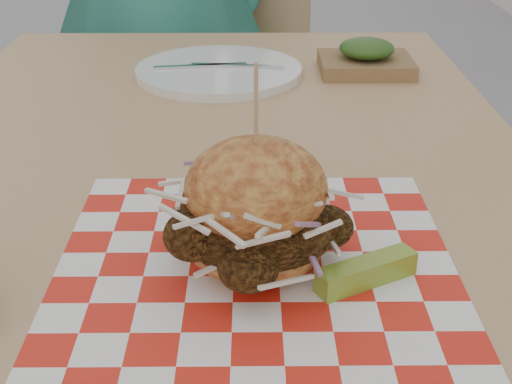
% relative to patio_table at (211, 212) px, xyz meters
% --- Properties ---
extents(patio_table, '(0.80, 1.20, 0.75)m').
position_rel_patio_table_xyz_m(patio_table, '(0.00, 0.00, 0.00)').
color(patio_table, tan).
rests_on(patio_table, ground).
extents(patio_chair, '(0.51, 0.52, 0.95)m').
position_rel_patio_table_xyz_m(patio_chair, '(0.02, 1.00, -0.12)').
color(patio_chair, tan).
rests_on(patio_chair, ground).
extents(paper_liner, '(0.36, 0.36, 0.00)m').
position_rel_patio_table_xyz_m(paper_liner, '(0.06, -0.25, 0.08)').
color(paper_liner, red).
rests_on(paper_liner, patio_table).
extents(sandwich, '(0.17, 0.17, 0.19)m').
position_rel_patio_table_xyz_m(sandwich, '(0.06, -0.25, 0.13)').
color(sandwich, '#D2893B').
rests_on(sandwich, paper_liner).
extents(pickle_spear, '(0.09, 0.06, 0.02)m').
position_rel_patio_table_xyz_m(pickle_spear, '(0.15, -0.28, 0.09)').
color(pickle_spear, olive).
rests_on(pickle_spear, paper_liner).
extents(place_setting, '(0.27, 0.27, 0.02)m').
position_rel_patio_table_xyz_m(place_setting, '(0.00, 0.32, 0.09)').
color(place_setting, white).
rests_on(place_setting, patio_table).
extents(kraft_tray, '(0.15, 0.12, 0.06)m').
position_rel_patio_table_xyz_m(kraft_tray, '(0.24, 0.34, 0.10)').
color(kraft_tray, olive).
rests_on(kraft_tray, patio_table).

